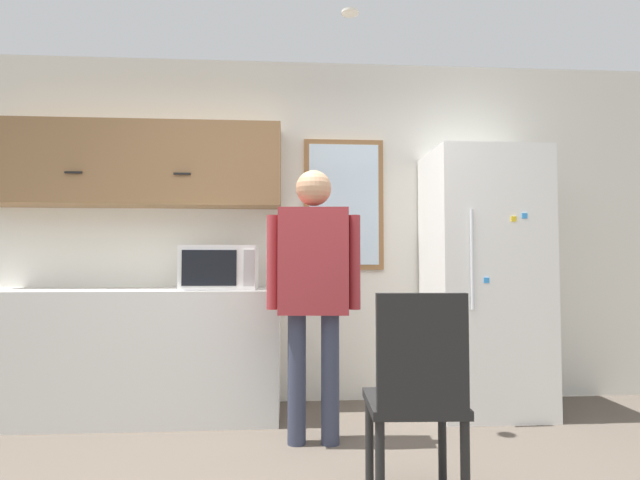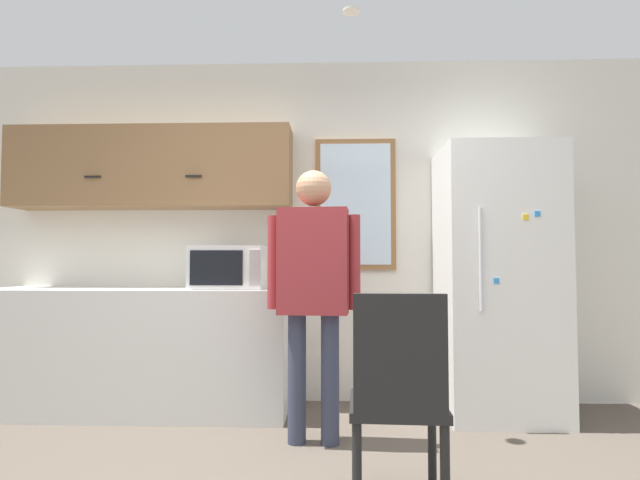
% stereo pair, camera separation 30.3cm
% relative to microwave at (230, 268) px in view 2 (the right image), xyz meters
% --- Properties ---
extents(back_wall, '(6.00, 0.06, 2.70)m').
position_rel_microwave_xyz_m(back_wall, '(0.45, 0.42, 0.30)').
color(back_wall, silver).
rests_on(back_wall, ground_plane).
extents(counter, '(2.17, 0.65, 0.90)m').
position_rel_microwave_xyz_m(counter, '(-0.67, 0.07, -0.60)').
color(counter, silver).
rests_on(counter, ground_plane).
extents(upper_cabinets, '(2.17, 0.34, 0.62)m').
position_rel_microwave_xyz_m(upper_cabinets, '(-0.67, 0.23, 0.77)').
color(upper_cabinets, olive).
extents(microwave, '(0.51, 0.42, 0.31)m').
position_rel_microwave_xyz_m(microwave, '(0.00, 0.00, 0.00)').
color(microwave, white).
rests_on(microwave, counter).
extents(person, '(0.57, 0.25, 1.65)m').
position_rel_microwave_xyz_m(person, '(0.63, -0.54, -0.05)').
color(person, '#33384C').
rests_on(person, ground_plane).
extents(refrigerator, '(0.79, 0.71, 1.91)m').
position_rel_microwave_xyz_m(refrigerator, '(1.92, 0.05, -0.09)').
color(refrigerator, white).
rests_on(refrigerator, ground_plane).
extents(chair, '(0.43, 0.43, 0.95)m').
position_rel_microwave_xyz_m(chair, '(1.03, -1.41, -0.52)').
color(chair, black).
rests_on(chair, ground_plane).
extents(window, '(0.64, 0.05, 1.04)m').
position_rel_microwave_xyz_m(window, '(0.92, 0.38, 0.50)').
color(window, olive).
extents(ceiling_light, '(0.11, 0.11, 0.01)m').
position_rel_microwave_xyz_m(ceiling_light, '(0.87, -0.47, 1.63)').
color(ceiling_light, white).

